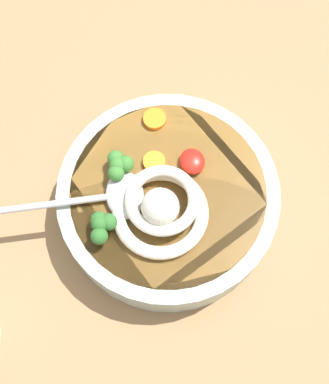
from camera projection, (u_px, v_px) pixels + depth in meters
table_slab at (173, 232)px, 66.33cm from camera, size 96.22×96.22×4.26cm
soup_bowl at (164, 201)px, 62.07cm from camera, size 26.48×26.48×6.43cm
noodle_pile at (160, 206)px, 56.92cm from camera, size 12.18×11.94×4.90cm
soup_spoon at (113, 196)px, 58.12cm from camera, size 6.47×17.48×1.60cm
chili_sauce_dollop at (192, 161)px, 59.74cm from camera, size 3.35×3.02×1.51cm
broccoli_floret_beside_noodles at (102, 227)px, 55.66cm from camera, size 3.81×3.28×3.01cm
broccoli_floret_center at (119, 165)px, 58.31cm from camera, size 3.82×3.28×3.02cm
carrot_slice_rear at (154, 162)px, 60.09cm from camera, size 2.65×2.65×0.80cm
carrot_slice_left at (155, 119)px, 62.21cm from camera, size 2.84×2.84×0.68cm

